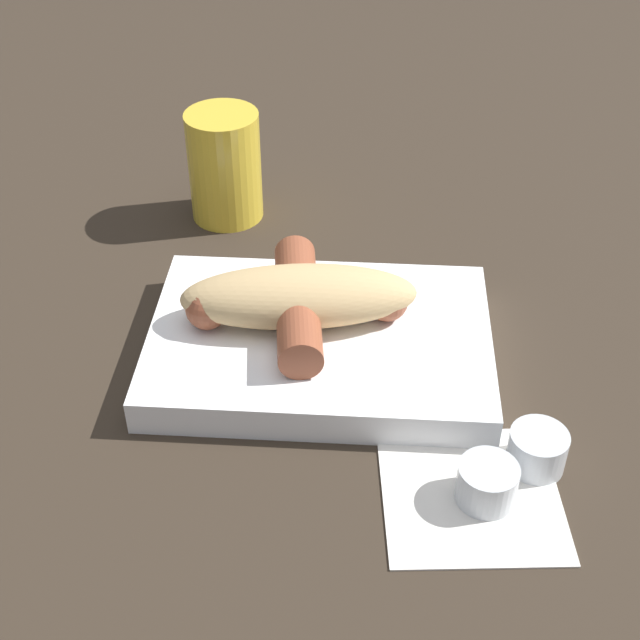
% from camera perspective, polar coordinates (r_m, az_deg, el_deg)
% --- Properties ---
extents(ground_plane, '(3.00, 3.00, 0.00)m').
position_cam_1_polar(ground_plane, '(0.72, 0.00, -2.38)').
color(ground_plane, '#33281E').
extents(food_tray, '(0.27, 0.19, 0.03)m').
position_cam_1_polar(food_tray, '(0.72, 0.00, -1.52)').
color(food_tray, white).
rests_on(food_tray, ground_plane).
extents(bread_roll, '(0.19, 0.09, 0.04)m').
position_cam_1_polar(bread_roll, '(0.70, -1.36, 1.53)').
color(bread_roll, tan).
rests_on(bread_roll, food_tray).
extents(sausage, '(0.18, 0.15, 0.03)m').
position_cam_1_polar(sausage, '(0.71, -1.44, 1.08)').
color(sausage, brown).
rests_on(sausage, food_tray).
extents(pickled_veggies, '(0.07, 0.05, 0.01)m').
position_cam_1_polar(pickled_veggies, '(0.74, -3.40, 1.78)').
color(pickled_veggies, orange).
rests_on(pickled_veggies, food_tray).
extents(napkin, '(0.13, 0.13, 0.00)m').
position_cam_1_polar(napkin, '(0.63, 9.63, -10.90)').
color(napkin, white).
rests_on(napkin, ground_plane).
extents(condiment_cup_near, '(0.04, 0.04, 0.03)m').
position_cam_1_polar(condiment_cup_near, '(0.62, 10.61, -10.37)').
color(condiment_cup_near, silver).
rests_on(condiment_cup_near, ground_plane).
extents(condiment_cup_far, '(0.04, 0.04, 0.03)m').
position_cam_1_polar(condiment_cup_far, '(0.65, 13.70, -8.21)').
color(condiment_cup_far, silver).
rests_on(condiment_cup_far, ground_plane).
extents(drink_glass, '(0.07, 0.07, 0.11)m').
position_cam_1_polar(drink_glass, '(0.88, -6.12, 9.77)').
color(drink_glass, gold).
rests_on(drink_glass, ground_plane).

